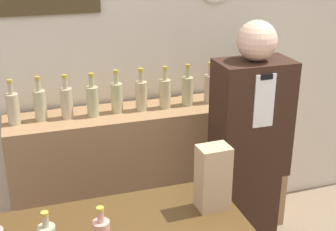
# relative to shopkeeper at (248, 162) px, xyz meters

# --- Properties ---
(back_wall) EXTENTS (5.20, 0.09, 2.70)m
(back_wall) POSITION_rel_shopkeeper_xyz_m (-0.64, 0.86, 0.52)
(back_wall) COLOR beige
(back_wall) RESTS_ON ground_plane
(back_shelf) EXTENTS (1.94, 0.38, 1.00)m
(back_shelf) POSITION_rel_shopkeeper_xyz_m (-0.40, 0.61, -0.33)
(back_shelf) COLOR #9E754C
(back_shelf) RESTS_ON ground_plane
(shopkeeper) EXTENTS (0.42, 0.27, 1.67)m
(shopkeeper) POSITION_rel_shopkeeper_xyz_m (0.00, 0.00, 0.00)
(shopkeeper) COLOR #331E14
(shopkeeper) RESTS_ON ground_plane
(potted_plant) EXTENTS (0.22, 0.22, 0.31)m
(potted_plant) POSITION_rel_shopkeeper_xyz_m (0.37, 0.59, 0.34)
(potted_plant) COLOR #B27047
(potted_plant) RESTS_ON back_shelf
(paper_bag) EXTENTS (0.14, 0.11, 0.30)m
(paper_bag) POSITION_rel_shopkeeper_xyz_m (-0.47, -0.55, 0.27)
(paper_bag) COLOR tan
(paper_bag) RESTS_ON display_counter
(shelf_bottle_0) EXTENTS (0.08, 0.08, 0.28)m
(shelf_bottle_0) POSITION_rel_shopkeeper_xyz_m (-1.29, 0.61, 0.27)
(shelf_bottle_0) COLOR tan
(shelf_bottle_0) RESTS_ON back_shelf
(shelf_bottle_1) EXTENTS (0.08, 0.08, 0.28)m
(shelf_bottle_1) POSITION_rel_shopkeeper_xyz_m (-1.13, 0.62, 0.27)
(shelf_bottle_1) COLOR tan
(shelf_bottle_1) RESTS_ON back_shelf
(shelf_bottle_2) EXTENTS (0.08, 0.08, 0.28)m
(shelf_bottle_2) POSITION_rel_shopkeeper_xyz_m (-0.97, 0.61, 0.27)
(shelf_bottle_2) COLOR tan
(shelf_bottle_2) RESTS_ON back_shelf
(shelf_bottle_3) EXTENTS (0.08, 0.08, 0.28)m
(shelf_bottle_3) POSITION_rel_shopkeeper_xyz_m (-0.81, 0.60, 0.27)
(shelf_bottle_3) COLOR tan
(shelf_bottle_3) RESTS_ON back_shelf
(shelf_bottle_4) EXTENTS (0.08, 0.08, 0.28)m
(shelf_bottle_4) POSITION_rel_shopkeeper_xyz_m (-0.65, 0.62, 0.27)
(shelf_bottle_4) COLOR tan
(shelf_bottle_4) RESTS_ON back_shelf
(shelf_bottle_5) EXTENTS (0.08, 0.08, 0.28)m
(shelf_bottle_5) POSITION_rel_shopkeeper_xyz_m (-0.49, 0.61, 0.27)
(shelf_bottle_5) COLOR tan
(shelf_bottle_5) RESTS_ON back_shelf
(shelf_bottle_6) EXTENTS (0.08, 0.08, 0.28)m
(shelf_bottle_6) POSITION_rel_shopkeeper_xyz_m (-0.33, 0.60, 0.27)
(shelf_bottle_6) COLOR tan
(shelf_bottle_6) RESTS_ON back_shelf
(shelf_bottle_7) EXTENTS (0.08, 0.08, 0.28)m
(shelf_bottle_7) POSITION_rel_shopkeeper_xyz_m (-0.17, 0.61, 0.27)
(shelf_bottle_7) COLOR tan
(shelf_bottle_7) RESTS_ON back_shelf
(shelf_bottle_8) EXTENTS (0.08, 0.08, 0.28)m
(shelf_bottle_8) POSITION_rel_shopkeeper_xyz_m (-0.01, 0.61, 0.27)
(shelf_bottle_8) COLOR tan
(shelf_bottle_8) RESTS_ON back_shelf
(shelf_bottle_9) EXTENTS (0.08, 0.08, 0.28)m
(shelf_bottle_9) POSITION_rel_shopkeeper_xyz_m (0.15, 0.62, 0.27)
(shelf_bottle_9) COLOR tan
(shelf_bottle_9) RESTS_ON back_shelf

